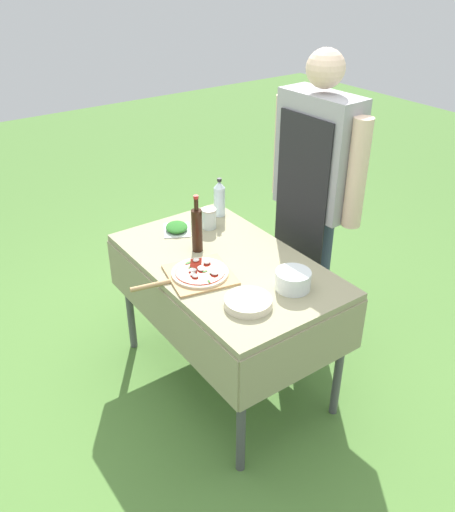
{
  "coord_description": "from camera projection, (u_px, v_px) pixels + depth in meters",
  "views": [
    {
      "loc": [
        1.94,
        -1.37,
        2.2
      ],
      "look_at": [
        0.02,
        0.0,
        0.82
      ],
      "focal_mm": 38.0,
      "sensor_mm": 36.0,
      "label": 1
    }
  ],
  "objects": [
    {
      "name": "ground_plane",
      "position": [
        226.0,
        376.0,
        3.16
      ],
      "size": [
        12.0,
        12.0,
        0.0
      ],
      "primitive_type": "plane",
      "color": "#517F38"
    },
    {
      "name": "water_bottle",
      "position": [
        219.0,
        198.0,
        3.18
      ],
      "size": [
        0.07,
        0.07,
        0.23
      ],
      "color": "silver",
      "rests_on": "prep_table"
    },
    {
      "name": "person_cook",
      "position": [
        315.0,
        183.0,
        3.02
      ],
      "size": [
        0.66,
        0.23,
        1.75
      ],
      "rotation": [
        0.0,
        0.0,
        3.18
      ],
      "color": "#333D56",
      "rests_on": "ground"
    },
    {
      "name": "prep_table",
      "position": [
        226.0,
        277.0,
        2.82
      ],
      "size": [
        1.25,
        0.76,
        0.78
      ],
      "color": "gray",
      "rests_on": "ground"
    },
    {
      "name": "mixing_tub",
      "position": [
        293.0,
        280.0,
        2.54
      ],
      "size": [
        0.17,
        0.17,
        0.09
      ],
      "primitive_type": "cylinder",
      "color": "silver",
      "rests_on": "prep_table"
    },
    {
      "name": "oil_bottle",
      "position": [
        197.0,
        229.0,
        2.81
      ],
      "size": [
        0.06,
        0.06,
        0.32
      ],
      "color": "black",
      "rests_on": "prep_table"
    },
    {
      "name": "pizza_on_peel",
      "position": [
        198.0,
        274.0,
        2.64
      ],
      "size": [
        0.36,
        0.52,
        0.05
      ],
      "rotation": [
        0.0,
        0.0,
        -0.22
      ],
      "color": "tan",
      "rests_on": "prep_table"
    },
    {
      "name": "sauce_jar",
      "position": [
        209.0,
        220.0,
        3.07
      ],
      "size": [
        0.08,
        0.08,
        0.12
      ],
      "color": "silver",
      "rests_on": "prep_table"
    },
    {
      "name": "plate_stack",
      "position": [
        248.0,
        302.0,
        2.43
      ],
      "size": [
        0.22,
        0.22,
        0.03
      ],
      "color": "beige",
      "rests_on": "prep_table"
    },
    {
      "name": "herb_container",
      "position": [
        177.0,
        228.0,
        3.05
      ],
      "size": [
        0.23,
        0.21,
        0.04
      ],
      "rotation": [
        0.0,
        0.0,
        -0.5
      ],
      "color": "silver",
      "rests_on": "prep_table"
    }
  ]
}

